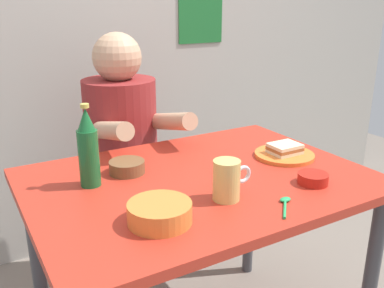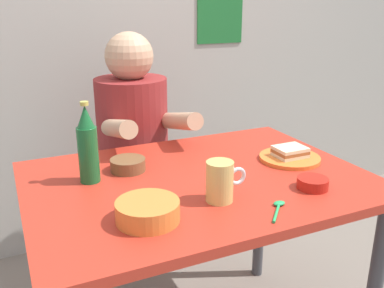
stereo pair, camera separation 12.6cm
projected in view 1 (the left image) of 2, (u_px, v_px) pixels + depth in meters
The scene contains 11 objects.
dining_table at pixel (199, 202), 1.43m from camera, with size 1.10×0.80×0.74m.
stool at pixel (126, 209), 2.02m from camera, with size 0.34×0.34×0.45m.
person_seated at pixel (122, 126), 1.88m from camera, with size 0.33×0.56×0.72m.
plate_orange at pixel (284, 155), 1.58m from camera, with size 0.22×0.22×0.01m, color orange.
sandwich at pixel (285, 149), 1.57m from camera, with size 0.11×0.09×0.04m.
beer_mug at pixel (227, 180), 1.22m from camera, with size 0.13×0.08×0.12m.
beer_bottle at pixel (88, 150), 1.30m from camera, with size 0.06×0.06×0.26m.
sambal_bowl_red at pixel (313, 178), 1.34m from camera, with size 0.10×0.10×0.03m.
soup_bowl_orange at pixel (160, 212), 1.10m from camera, with size 0.17×0.17×0.05m.
condiment_bowl_brown at pixel (127, 166), 1.42m from camera, with size 0.12×0.12×0.04m.
spoon at pixel (285, 203), 1.20m from camera, with size 0.10×0.10×0.01m.
Camera 1 is at (-0.67, -1.10, 1.29)m, focal length 39.65 mm.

